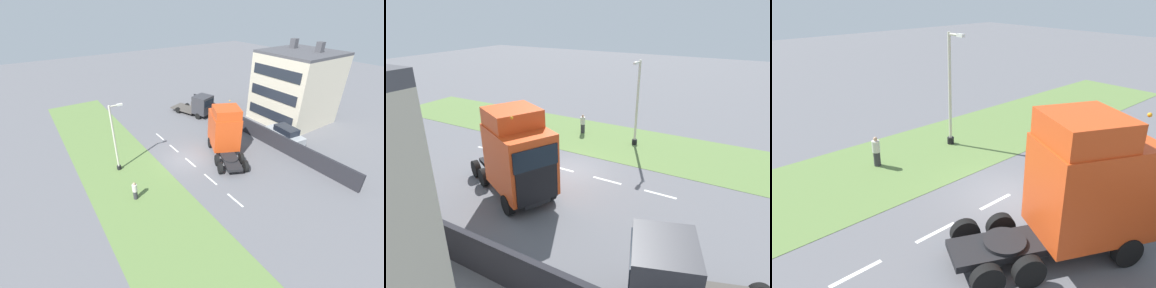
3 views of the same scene
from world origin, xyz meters
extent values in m
plane|color=slate|center=(0.00, 0.00, 0.00)|extent=(120.00, 120.00, 0.00)
cube|color=#607F42|center=(-6.00, 0.00, 0.01)|extent=(7.00, 44.00, 0.01)
cube|color=white|center=(0.00, -7.10, 0.00)|extent=(0.16, 1.80, 0.00)
cube|color=white|center=(0.00, -3.90, 0.00)|extent=(0.16, 1.80, 0.00)
cube|color=white|center=(0.00, -0.70, 0.00)|extent=(0.16, 1.80, 0.00)
cube|color=white|center=(0.00, 2.50, 0.00)|extent=(0.16, 1.80, 0.00)
cube|color=white|center=(0.00, 5.70, 0.00)|extent=(0.16, 1.80, 0.00)
cube|color=#232328|center=(9.00, 0.00, 0.84)|extent=(0.25, 24.00, 1.68)
cube|color=beige|center=(16.46, 0.78, 4.12)|extent=(8.09, 7.68, 8.24)
cube|color=#1E232D|center=(12.38, 0.78, 1.65)|extent=(0.08, 6.52, 1.15)
cube|color=#1E232D|center=(12.38, 0.78, 4.12)|extent=(0.08, 6.52, 1.15)
cube|color=#1E232D|center=(12.38, 0.78, 6.59)|extent=(0.08, 6.52, 1.15)
cube|color=#47474C|center=(16.46, 0.78, 8.39)|extent=(8.09, 7.68, 0.30)
cube|color=#47474C|center=(17.27, 2.70, 9.09)|extent=(0.70, 0.70, 1.10)
cube|color=#47474C|center=(17.27, -0.76, 9.09)|extent=(0.70, 0.70, 1.10)
cube|color=black|center=(3.43, -1.91, 0.67)|extent=(4.14, 6.50, 0.24)
cube|color=#DB4719|center=(4.08, -0.59, 2.40)|extent=(3.88, 4.36, 3.22)
cube|color=black|center=(4.88, 1.06, 1.69)|extent=(1.97, 1.01, 1.81)
cube|color=black|center=(4.88, 1.06, 3.11)|extent=(2.09, 1.06, 1.03)
cube|color=#DB4719|center=(3.84, -1.07, 4.46)|extent=(3.21, 3.17, 0.90)
sphere|color=orange|center=(5.18, 0.08, 4.98)|extent=(0.14, 0.14, 0.14)
cylinder|color=black|center=(2.78, -3.24, 0.85)|extent=(1.88, 1.88, 0.12)
cylinder|color=black|center=(3.38, 0.67, 0.52)|extent=(0.74, 1.07, 1.04)
cylinder|color=black|center=(5.49, -0.37, 0.52)|extent=(0.74, 1.07, 1.04)
cylinder|color=black|center=(1.87, -2.42, 0.52)|extent=(0.74, 1.07, 1.04)
cylinder|color=black|center=(3.98, -3.46, 0.52)|extent=(0.74, 1.07, 1.04)
cylinder|color=black|center=(1.29, -3.60, 0.52)|extent=(0.74, 1.07, 1.04)
cylinder|color=black|center=(3.41, -4.63, 0.52)|extent=(0.74, 1.07, 1.04)
cube|color=#333338|center=(7.42, 7.72, 1.71)|extent=(2.75, 2.61, 2.27)
cube|color=black|center=(7.75, 6.76, 2.17)|extent=(1.87, 0.66, 0.82)
cube|color=#4C4742|center=(6.51, 10.43, 0.49)|extent=(3.29, 4.23, 0.18)
cube|color=#4C4742|center=(7.09, 8.72, 1.37)|extent=(2.14, 0.81, 1.59)
cylinder|color=black|center=(8.40, 8.05, 0.40)|extent=(0.48, 0.83, 0.80)
cylinder|color=black|center=(6.45, 7.39, 0.40)|extent=(0.48, 0.83, 0.80)
cylinder|color=black|center=(7.30, 11.30, 0.40)|extent=(0.48, 0.83, 0.80)
cylinder|color=black|center=(5.35, 10.64, 0.40)|extent=(0.48, 0.83, 0.80)
cube|color=#9EA3A8|center=(10.70, -3.00, 0.76)|extent=(2.18, 4.53, 0.98)
cube|color=black|center=(10.68, -3.11, 1.58)|extent=(1.71, 2.55, 0.65)
cylinder|color=black|center=(10.05, -1.50, 0.32)|extent=(0.27, 0.66, 0.64)
cylinder|color=black|center=(11.65, -1.68, 0.32)|extent=(0.27, 0.66, 0.64)
cylinder|color=black|center=(9.74, -4.32, 0.32)|extent=(0.27, 0.66, 0.64)
cylinder|color=black|center=(11.34, -4.50, 0.32)|extent=(0.27, 0.66, 0.64)
cylinder|color=black|center=(-6.11, 1.97, 0.20)|extent=(0.38, 0.38, 0.40)
cylinder|color=beige|center=(-6.11, 1.97, 3.12)|extent=(0.17, 0.17, 6.24)
cylinder|color=beige|center=(-5.66, 1.97, 6.14)|extent=(0.90, 0.12, 0.12)
cube|color=silver|center=(-5.21, 1.97, 6.14)|extent=(0.44, 0.20, 0.16)
cylinder|color=#333338|center=(-6.40, -2.63, 0.38)|extent=(0.34, 0.34, 0.76)
cylinder|color=beige|center=(-6.40, -2.63, 1.06)|extent=(0.39, 0.39, 0.60)
sphere|color=tan|center=(-6.40, -2.63, 1.46)|extent=(0.21, 0.21, 0.21)
camera|label=1|loc=(-11.27, -18.00, 13.69)|focal=24.00mm
camera|label=2|loc=(15.48, 9.21, 9.32)|focal=30.00mm
camera|label=3|loc=(9.22, -10.79, 8.42)|focal=35.00mm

